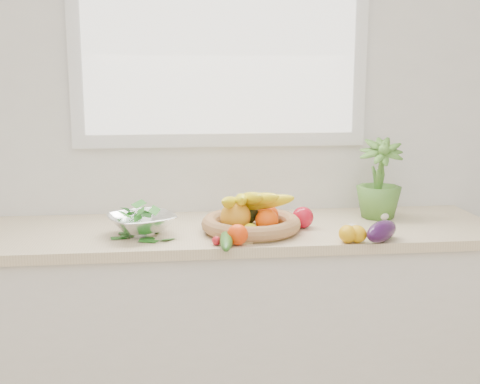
{
  "coord_description": "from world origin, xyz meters",
  "views": [
    {
      "loc": [
        -0.21,
        -0.44,
        1.52
      ],
      "look_at": [
        0.05,
        1.93,
        1.05
      ],
      "focal_mm": 45.0,
      "sensor_mm": 36.0,
      "label": 1
    }
  ],
  "objects": [
    {
      "name": "eggplant",
      "position": [
        0.56,
        1.67,
        0.94
      ],
      "size": [
        0.19,
        0.19,
        0.08
      ],
      "primitive_type": "ellipsoid",
      "rotation": [
        0.0,
        0.0,
        -0.78
      ],
      "color": "#30103B",
      "rests_on": "countertop"
    },
    {
      "name": "colander_with_spinach",
      "position": [
        -0.34,
        1.86,
        0.97
      ],
      "size": [
        0.33,
        0.33,
        0.13
      ],
      "color": "silver",
      "rests_on": "countertop"
    },
    {
      "name": "window_pane",
      "position": [
        0.0,
        2.21,
        1.75
      ],
      "size": [
        1.18,
        0.01,
        0.98
      ],
      "primitive_type": "cube",
      "color": "white",
      "rests_on": "window_frame"
    },
    {
      "name": "counter_cabinet",
      "position": [
        0.0,
        1.95,
        0.43
      ],
      "size": [
        2.2,
        0.58,
        0.86
      ],
      "primitive_type": "cube",
      "color": "silver",
      "rests_on": "ground"
    },
    {
      "name": "orange_loose",
      "position": [
        0.01,
        1.68,
        0.94
      ],
      "size": [
        0.1,
        0.1,
        0.08
      ],
      "primitive_type": "sphere",
      "rotation": [
        0.0,
        0.0,
        -0.43
      ],
      "color": "#F23A07",
      "rests_on": "countertop"
    },
    {
      "name": "back_wall",
      "position": [
        0.0,
        2.25,
        1.35
      ],
      "size": [
        4.5,
        0.02,
        2.7
      ],
      "primitive_type": "cube",
      "color": "white",
      "rests_on": "ground"
    },
    {
      "name": "lemon_a",
      "position": [
        0.07,
        1.75,
        0.93
      ],
      "size": [
        0.07,
        0.08,
        0.06
      ],
      "primitive_type": "ellipsoid",
      "rotation": [
        0.0,
        0.0,
        0.08
      ],
      "color": "yellow",
      "rests_on": "countertop"
    },
    {
      "name": "countertop",
      "position": [
        0.0,
        1.95,
        0.88
      ],
      "size": [
        2.24,
        0.62,
        0.04
      ],
      "primitive_type": "cube",
      "color": "beige",
      "rests_on": "counter_cabinet"
    },
    {
      "name": "lemon_c",
      "position": [
        0.46,
        1.67,
        0.93
      ],
      "size": [
        0.09,
        0.1,
        0.06
      ],
      "primitive_type": "ellipsoid",
      "rotation": [
        0.0,
        0.0,
        0.45
      ],
      "color": "#D5960B",
      "rests_on": "countertop"
    },
    {
      "name": "radish",
      "position": [
        -0.06,
        1.69,
        0.92
      ],
      "size": [
        0.04,
        0.04,
        0.03
      ],
      "primitive_type": "sphere",
      "rotation": [
        0.0,
        0.0,
        0.25
      ],
      "color": "red",
      "rests_on": "countertop"
    },
    {
      "name": "garlic_b",
      "position": [
        0.68,
        1.99,
        0.92
      ],
      "size": [
        0.06,
        0.06,
        0.04
      ],
      "primitive_type": "ellipsoid",
      "rotation": [
        0.0,
        0.0,
        0.16
      ],
      "color": "white",
      "rests_on": "countertop"
    },
    {
      "name": "potted_herb",
      "position": [
        0.67,
        2.04,
        1.07
      ],
      "size": [
        0.23,
        0.23,
        0.35
      ],
      "primitive_type": "imported",
      "rotation": [
        0.0,
        0.0,
        -0.19
      ],
      "color": "#4C812F",
      "rests_on": "countertop"
    },
    {
      "name": "cucumber",
      "position": [
        -0.03,
        1.67,
        0.92
      ],
      "size": [
        0.07,
        0.26,
        0.05
      ],
      "primitive_type": "ellipsoid",
      "rotation": [
        0.0,
        0.0,
        -0.1
      ],
      "color": "#27591A",
      "rests_on": "countertop"
    },
    {
      "name": "garlic_c",
      "position": [
        0.47,
        1.78,
        0.92
      ],
      "size": [
        0.06,
        0.06,
        0.04
      ],
      "primitive_type": "ellipsoid",
      "rotation": [
        0.0,
        0.0,
        0.15
      ],
      "color": "white",
      "rests_on": "countertop"
    },
    {
      "name": "fruit_basket",
      "position": [
        0.08,
        1.87,
        0.96
      ],
      "size": [
        0.49,
        0.49,
        0.19
      ],
      "color": "tan",
      "rests_on": "countertop"
    },
    {
      "name": "lemon_b",
      "position": [
        0.42,
        1.67,
        0.93
      ],
      "size": [
        0.08,
        0.09,
        0.07
      ],
      "primitive_type": "ellipsoid",
      "rotation": [
        0.0,
        0.0,
        -0.12
      ],
      "color": "orange",
      "rests_on": "countertop"
    },
    {
      "name": "garlic_a",
      "position": [
        0.11,
        1.85,
        0.92
      ],
      "size": [
        0.06,
        0.06,
        0.04
      ],
      "primitive_type": "ellipsoid",
      "rotation": [
        0.0,
        0.0,
        0.31
      ],
      "color": "silver",
      "rests_on": "countertop"
    },
    {
      "name": "ginger",
      "position": [
        0.01,
        1.71,
        0.92
      ],
      "size": [
        0.12,
        0.06,
        0.04
      ],
      "primitive_type": "cube",
      "rotation": [
        0.0,
        0.0,
        0.08
      ],
      "color": "tan",
      "rests_on": "countertop"
    },
    {
      "name": "window_frame",
      "position": [
        0.0,
        2.23,
        1.75
      ],
      "size": [
        1.3,
        0.03,
        1.1
      ],
      "primitive_type": "cube",
      "color": "white",
      "rests_on": "back_wall"
    },
    {
      "name": "apple",
      "position": [
        0.3,
        1.9,
        0.94
      ],
      "size": [
        0.12,
        0.12,
        0.09
      ],
      "primitive_type": "sphere",
      "rotation": [
        0.0,
        0.0,
        -0.4
      ],
      "color": "#B70E22",
      "rests_on": "countertop"
    }
  ]
}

